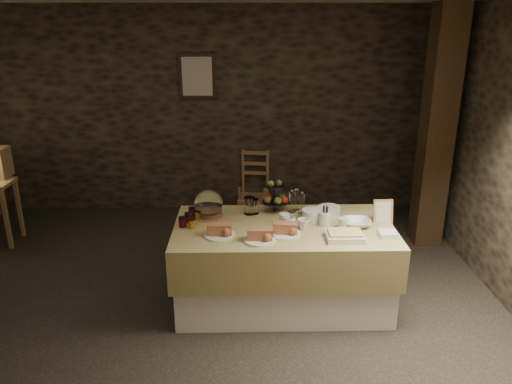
{
  "coord_description": "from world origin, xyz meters",
  "views": [
    {
      "loc": [
        0.45,
        -3.83,
        2.46
      ],
      "look_at": [
        0.53,
        0.2,
        1.03
      ],
      "focal_mm": 35.0,
      "sensor_mm": 36.0,
      "label": 1
    }
  ],
  "objects_px": {
    "timber_column": "(437,130)",
    "fruit_stand": "(276,198)",
    "chair": "(254,186)",
    "buffet_table": "(283,259)"
  },
  "relations": [
    {
      "from": "chair",
      "to": "fruit_stand",
      "type": "distance_m",
      "value": 1.96
    },
    {
      "from": "buffet_table",
      "to": "chair",
      "type": "height_order",
      "value": "chair"
    },
    {
      "from": "timber_column",
      "to": "fruit_stand",
      "type": "bearing_deg",
      "value": -152.45
    },
    {
      "from": "buffet_table",
      "to": "chair",
      "type": "relative_size",
      "value": 3.0
    },
    {
      "from": "fruit_stand",
      "to": "chair",
      "type": "bearing_deg",
      "value": 95.26
    },
    {
      "from": "chair",
      "to": "fruit_stand",
      "type": "height_order",
      "value": "fruit_stand"
    },
    {
      "from": "chair",
      "to": "timber_column",
      "type": "bearing_deg",
      "value": -17.52
    },
    {
      "from": "chair",
      "to": "timber_column",
      "type": "xyz_separation_m",
      "value": [
        1.95,
        -0.95,
        0.94
      ]
    },
    {
      "from": "buffet_table",
      "to": "fruit_stand",
      "type": "xyz_separation_m",
      "value": [
        -0.05,
        0.33,
        0.45
      ]
    },
    {
      "from": "fruit_stand",
      "to": "buffet_table",
      "type": "bearing_deg",
      "value": -81.31
    }
  ]
}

